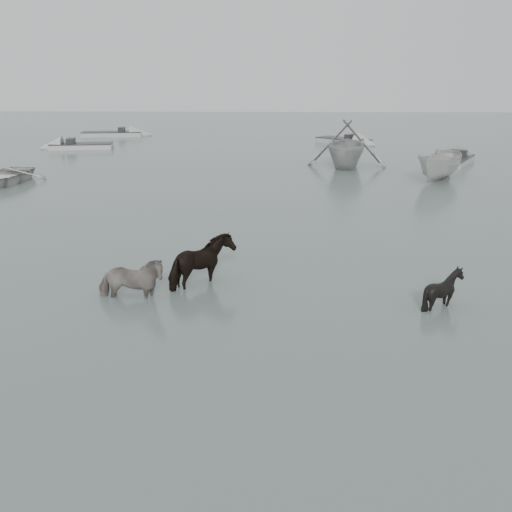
{
  "coord_description": "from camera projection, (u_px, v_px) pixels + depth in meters",
  "views": [
    {
      "loc": [
        -0.59,
        -12.36,
        5.01
      ],
      "look_at": [
        -1.01,
        0.19,
        1.0
      ],
      "focal_mm": 40.0,
      "sensor_mm": 36.0,
      "label": 1
    }
  ],
  "objects": [
    {
      "name": "boat_small",
      "position": [
        440.0,
        164.0,
        27.97
      ],
      "size": [
        3.57,
        4.29,
        1.59
      ],
      "primitive_type": "imported",
      "rotation": [
        0.0,
        0.0,
        -0.59
      ],
      "color": "#B8B9B3",
      "rests_on": "ground"
    },
    {
      "name": "skiff_mid",
      "position": [
        344.0,
        138.0,
        43.25
      ],
      "size": [
        5.38,
        5.18,
        0.75
      ],
      "primitive_type": null,
      "rotation": [
        0.0,
        0.0,
        -0.75
      ],
      "color": "#A6A9A7",
      "rests_on": "ground"
    },
    {
      "name": "skiff_outer",
      "position": [
        81.0,
        143.0,
        40.05
      ],
      "size": [
        6.07,
        2.52,
        0.75
      ],
      "primitive_type": null,
      "rotation": [
        0.0,
        0.0,
        3.3
      ],
      "color": "#B7B8B3",
      "rests_on": "ground"
    },
    {
      "name": "rowboat_trail",
      "position": [
        347.0,
        142.0,
        31.89
      ],
      "size": [
        5.37,
        5.98,
        2.8
      ],
      "primitive_type": "imported",
      "rotation": [
        0.0,
        0.0,
        2.98
      ],
      "color": "#ADAFAC",
      "rests_on": "ground"
    },
    {
      "name": "skiff_far",
      "position": [
        112.0,
        132.0,
        48.27
      ],
      "size": [
        7.04,
        2.46,
        0.75
      ],
      "primitive_type": null,
      "rotation": [
        0.0,
        0.0,
        0.13
      ],
      "color": "#B0B3B0",
      "rests_on": "ground"
    },
    {
      "name": "skiff_port",
      "position": [
        454.0,
        157.0,
        33.31
      ],
      "size": [
        4.04,
        5.59,
        0.75
      ],
      "primitive_type": null,
      "rotation": [
        0.0,
        0.0,
        1.07
      ],
      "color": "#A4A6A4",
      "rests_on": "ground"
    },
    {
      "name": "ground",
      "position": [
        299.0,
        300.0,
        13.27
      ],
      "size": [
        140.0,
        140.0,
        0.0
      ],
      "primitive_type": "plane",
      "color": "#56665F",
      "rests_on": "ground"
    },
    {
      "name": "pony_pinto",
      "position": [
        130.0,
        271.0,
        13.15
      ],
      "size": [
        1.64,
        0.75,
        1.38
      ],
      "primitive_type": "imported",
      "rotation": [
        0.0,
        0.0,
        1.58
      ],
      "color": "black",
      "rests_on": "ground"
    },
    {
      "name": "pony_dark",
      "position": [
        203.0,
        257.0,
        13.97
      ],
      "size": [
        1.65,
        1.78,
        1.48
      ],
      "primitive_type": "imported",
      "rotation": [
        0.0,
        0.0,
        1.25
      ],
      "color": "black",
      "rests_on": "ground"
    },
    {
      "name": "pony_black",
      "position": [
        444.0,
        283.0,
        12.75
      ],
      "size": [
        1.11,
        1.01,
        1.09
      ],
      "primitive_type": "imported",
      "rotation": [
        0.0,
        0.0,
        1.43
      ],
      "color": "black",
      "rests_on": "ground"
    }
  ]
}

